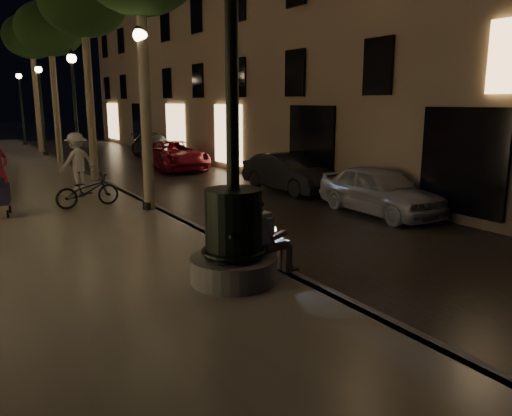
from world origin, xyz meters
TOP-DOWN VIEW (x-y plane):
  - ground at (0.00, 15.00)m, footprint 120.00×120.00m
  - cobble_lane at (3.00, 15.00)m, footprint 6.00×45.00m
  - curb_strip at (0.00, 15.00)m, footprint 0.25×45.00m
  - building_right at (10.00, 18.00)m, footprint 8.00×36.00m
  - fountain_lamppost at (-1.00, 2.00)m, footprint 1.40×1.40m
  - seated_man_laptop at (-0.39, 2.00)m, footprint 0.92×0.31m
  - tree_second at (-0.20, 14.00)m, footprint 3.00×3.00m
  - tree_third at (-0.30, 20.00)m, footprint 3.00×3.00m
  - tree_far at (-0.22, 26.00)m, footprint 3.00×3.00m
  - lamp_curb_a at (-0.30, 8.00)m, footprint 0.36×0.36m
  - lamp_curb_b at (-0.30, 16.00)m, footprint 0.36×0.36m
  - lamp_curb_c at (-0.30, 24.00)m, footprint 0.36×0.36m
  - lamp_curb_d at (-0.30, 32.00)m, footprint 0.36×0.36m
  - car_front at (5.20, 4.96)m, footprint 1.69×3.92m
  - car_second at (5.16, 9.17)m, footprint 1.52×3.97m
  - car_third at (4.00, 16.46)m, footprint 2.45×4.74m
  - car_rear at (4.99, 21.92)m, footprint 2.13×4.45m
  - pedestrian_white at (-1.20, 12.08)m, footprint 1.37×1.06m
  - bicycle at (-1.60, 9.14)m, footprint 1.75×0.73m

SIDE VIEW (x-z plane):
  - ground at x=0.00m, z-range 0.00..0.00m
  - cobble_lane at x=3.00m, z-range 0.00..0.02m
  - curb_strip at x=0.00m, z-range 0.00..0.20m
  - car_rear at x=4.99m, z-range 0.00..1.25m
  - car_third at x=4.00m, z-range 0.00..1.28m
  - car_second at x=5.16m, z-range 0.00..1.29m
  - bicycle at x=-1.60m, z-range 0.20..1.10m
  - car_front at x=5.20m, z-range 0.00..1.32m
  - seated_man_laptop at x=-0.39m, z-range 0.24..1.54m
  - pedestrian_white at x=-1.20m, z-range 0.20..2.06m
  - fountain_lamppost at x=-1.00m, z-range -1.39..3.81m
  - lamp_curb_a at x=-0.30m, z-range 0.83..5.64m
  - lamp_curb_b at x=-0.30m, z-range 0.83..5.64m
  - lamp_curb_c at x=-0.30m, z-range 0.83..5.64m
  - lamp_curb_d at x=-0.30m, z-range 0.83..5.64m
  - tree_third at x=-0.30m, z-range 2.54..9.74m
  - tree_second at x=-0.20m, z-range 2.63..10.03m
  - tree_far at x=-0.22m, z-range 2.68..10.18m
  - building_right at x=10.00m, z-range 0.00..15.00m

